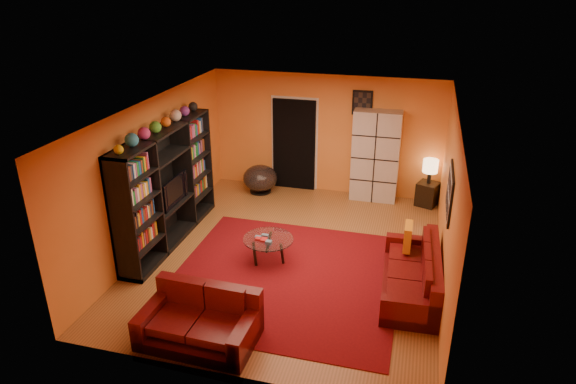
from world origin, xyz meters
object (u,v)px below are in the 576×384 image
(table_lamp, at_px, (430,167))
(coffee_table, at_px, (268,241))
(entertainment_unit, at_px, (167,187))
(sofa, at_px, (416,276))
(storage_cabinet, at_px, (375,156))
(bowl_chair, at_px, (260,178))
(side_table, at_px, (427,194))
(loveseat, at_px, (201,319))
(tv, at_px, (171,190))

(table_lamp, bearing_deg, coffee_table, -130.16)
(entertainment_unit, bearing_deg, sofa, -7.46)
(storage_cabinet, height_order, table_lamp, storage_cabinet)
(bowl_chair, bearing_deg, storage_cabinet, 6.92)
(entertainment_unit, relative_size, side_table, 6.00)
(coffee_table, xyz_separation_m, storage_cabinet, (1.43, 3.09, 0.59))
(storage_cabinet, bearing_deg, loveseat, -108.35)
(loveseat, relative_size, side_table, 3.10)
(loveseat, xyz_separation_m, bowl_chair, (-0.75, 4.92, 0.05))
(loveseat, xyz_separation_m, table_lamp, (2.86, 5.17, 0.58))
(table_lamp, bearing_deg, entertainment_unit, -148.71)
(bowl_chair, bearing_deg, side_table, 3.96)
(entertainment_unit, distance_m, loveseat, 3.03)
(loveseat, distance_m, table_lamp, 5.93)
(sofa, relative_size, loveseat, 1.32)
(loveseat, bearing_deg, storage_cabinet, -16.57)
(tv, height_order, storage_cabinet, storage_cabinet)
(table_lamp, bearing_deg, storage_cabinet, 177.48)
(loveseat, bearing_deg, entertainment_unit, 36.26)
(coffee_table, xyz_separation_m, side_table, (2.57, 3.04, -0.14))
(entertainment_unit, relative_size, tv, 3.43)
(sofa, height_order, bowl_chair, sofa)
(entertainment_unit, height_order, tv, entertainment_unit)
(coffee_table, height_order, bowl_chair, bowl_chair)
(loveseat, height_order, coffee_table, loveseat)
(tv, height_order, bowl_chair, tv)
(tv, distance_m, loveseat, 3.01)
(entertainment_unit, bearing_deg, loveseat, -55.46)
(sofa, height_order, loveseat, same)
(tv, xyz_separation_m, sofa, (4.36, -0.61, -0.68))
(entertainment_unit, distance_m, tv, 0.10)
(coffee_table, height_order, storage_cabinet, storage_cabinet)
(entertainment_unit, height_order, storage_cabinet, entertainment_unit)
(sofa, height_order, side_table, sofa)
(tv, distance_m, side_table, 5.29)
(entertainment_unit, xyz_separation_m, loveseat, (1.66, -2.42, -0.77))
(side_table, bearing_deg, entertainment_unit, -148.71)
(entertainment_unit, distance_m, coffee_table, 2.09)
(sofa, relative_size, table_lamp, 3.97)
(sofa, bearing_deg, table_lamp, 85.48)
(coffee_table, distance_m, storage_cabinet, 3.46)
(sofa, bearing_deg, entertainment_unit, 170.03)
(entertainment_unit, height_order, bowl_chair, entertainment_unit)
(entertainment_unit, xyz_separation_m, side_table, (4.53, 2.75, -0.80))
(loveseat, distance_m, storage_cabinet, 5.54)
(tv, relative_size, loveseat, 0.56)
(tv, distance_m, bowl_chair, 2.70)
(entertainment_unit, bearing_deg, tv, 30.29)
(side_table, distance_m, table_lamp, 0.62)
(entertainment_unit, bearing_deg, coffee_table, -8.50)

